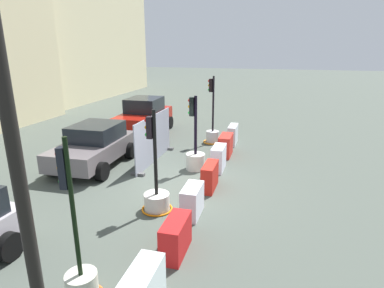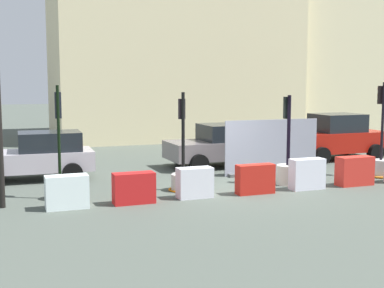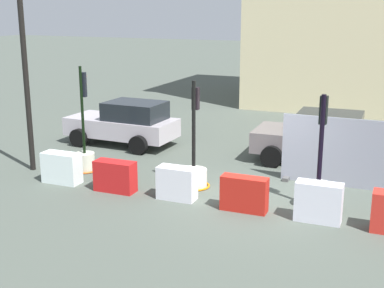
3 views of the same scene
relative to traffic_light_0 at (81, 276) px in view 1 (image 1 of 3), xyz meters
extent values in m
plane|color=#485048|center=(5.22, -0.29, -0.49)|extent=(120.00, 120.00, 0.00)
cylinder|color=beige|center=(0.00, -0.01, -0.23)|extent=(0.57, 0.57, 0.53)
cylinder|color=black|center=(0.00, -0.01, 1.31)|extent=(0.08, 0.08, 2.53)
cube|color=black|center=(0.01, 0.09, 2.04)|extent=(0.17, 0.15, 0.70)
sphere|color=red|center=(0.02, 0.17, 2.27)|extent=(0.10, 0.10, 0.10)
sphere|color=orange|center=(0.02, 0.17, 2.04)|extent=(0.10, 0.10, 0.10)
sphere|color=green|center=(0.02, 0.17, 1.80)|extent=(0.10, 0.10, 0.10)
cylinder|color=silver|center=(3.49, -0.05, -0.25)|extent=(0.71, 0.71, 0.49)
cylinder|color=black|center=(3.49, -0.05, 1.18)|extent=(0.10, 0.10, 2.37)
cube|color=black|center=(3.49, 0.07, 1.88)|extent=(0.17, 0.15, 0.58)
sphere|color=red|center=(3.49, 0.17, 2.07)|extent=(0.11, 0.11, 0.11)
sphere|color=orange|center=(3.49, 0.17, 1.88)|extent=(0.11, 0.11, 0.11)
sphere|color=green|center=(3.49, 0.17, 1.68)|extent=(0.11, 0.11, 0.11)
torus|color=orange|center=(3.49, -0.05, -0.47)|extent=(0.87, 0.87, 0.05)
cylinder|color=silver|center=(6.81, -0.27, -0.19)|extent=(0.71, 0.71, 0.60)
cylinder|color=black|center=(6.81, -0.27, 1.18)|extent=(0.11, 0.11, 2.15)
cube|color=black|center=(6.80, -0.14, 1.86)|extent=(0.18, 0.17, 0.67)
sphere|color=red|center=(6.79, -0.04, 2.09)|extent=(0.11, 0.11, 0.11)
sphere|color=orange|center=(6.79, -0.04, 1.86)|extent=(0.11, 0.11, 0.11)
sphere|color=green|center=(6.79, -0.04, 1.64)|extent=(0.11, 0.11, 0.11)
cylinder|color=silver|center=(10.38, -0.14, -0.21)|extent=(0.60, 0.60, 0.57)
cylinder|color=black|center=(10.38, -0.14, 1.36)|extent=(0.09, 0.09, 2.57)
cube|color=black|center=(10.37, -0.03, 2.22)|extent=(0.20, 0.16, 0.59)
sphere|color=red|center=(10.35, 0.06, 2.42)|extent=(0.11, 0.11, 0.11)
sphere|color=orange|center=(10.35, 0.06, 2.22)|extent=(0.11, 0.11, 0.11)
sphere|color=green|center=(10.35, 0.06, 2.02)|extent=(0.11, 0.11, 0.11)
torus|color=orange|center=(10.38, -0.14, -0.45)|extent=(0.89, 0.89, 0.08)
cube|color=red|center=(1.76, -1.19, -0.09)|extent=(1.09, 0.47, 0.81)
cube|color=silver|center=(3.48, -1.08, -0.08)|extent=(0.98, 0.47, 0.83)
cube|color=red|center=(5.26, -1.16, -0.07)|extent=(1.11, 0.40, 0.84)
cube|color=silver|center=(6.98, -1.10, -0.04)|extent=(1.04, 0.44, 0.91)
cube|color=red|center=(8.66, -1.07, -0.05)|extent=(1.14, 0.50, 0.88)
cube|color=silver|center=(10.44, -1.09, -0.05)|extent=(1.15, 0.39, 0.89)
cube|color=slate|center=(6.08, 3.56, 0.16)|extent=(3.89, 1.98, 0.65)
cube|color=black|center=(6.41, 3.57, 0.78)|extent=(1.94, 1.69, 0.60)
cylinder|color=black|center=(4.93, 2.54, -0.17)|extent=(0.66, 0.30, 0.65)
cylinder|color=black|center=(4.86, 4.50, -0.17)|extent=(0.66, 0.30, 0.65)
cylinder|color=black|center=(7.30, 2.62, -0.17)|extent=(0.66, 0.30, 0.65)
cylinder|color=black|center=(7.23, 4.58, -0.17)|extent=(0.66, 0.30, 0.65)
cylinder|color=black|center=(0.58, 2.18, -0.18)|extent=(0.63, 0.29, 0.62)
cube|color=#A4170D|center=(11.21, 3.74, 0.24)|extent=(4.15, 1.96, 0.80)
cube|color=black|center=(11.33, 3.74, 0.99)|extent=(1.89, 1.67, 0.71)
cylinder|color=black|center=(12.45, 4.75, -0.16)|extent=(0.67, 0.30, 0.67)
cylinder|color=black|center=(12.51, 2.80, -0.16)|extent=(0.67, 0.30, 0.67)
cylinder|color=black|center=(9.92, 4.67, -0.16)|extent=(0.67, 0.30, 0.67)
cylinder|color=black|center=(9.98, 2.72, -0.16)|extent=(0.67, 0.30, 0.67)
cylinder|color=black|center=(-1.48, -0.54, 2.21)|extent=(0.16, 0.16, 5.41)
cube|color=#9094A4|center=(7.21, 1.54, 0.44)|extent=(3.47, 0.04, 1.87)
cube|color=#4C4C4C|center=(5.65, 1.54, -0.44)|extent=(0.16, 0.50, 0.10)
cube|color=#4C4C4C|center=(8.77, 1.54, -0.44)|extent=(0.16, 0.50, 0.10)
camera|label=1|loc=(-4.06, -3.20, 3.90)|focal=30.08mm
camera|label=2|loc=(-1.28, -14.40, 2.70)|focal=49.36mm
camera|label=3|loc=(8.76, -12.34, 4.19)|focal=49.27mm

